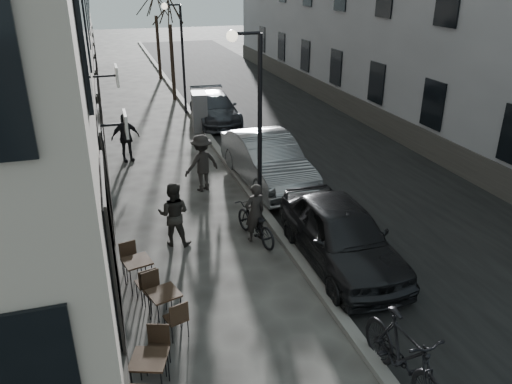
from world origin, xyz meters
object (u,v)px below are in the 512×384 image
streetlamp_near (253,108)px  bistro_set_b (165,304)px  car_mid (267,160)px  utility_cabinet (200,112)px  moped (404,356)px  car_far (215,108)px  pedestrian_far (126,138)px  bistro_set_a (150,372)px  tree_far (155,2)px  bicycle (255,223)px  bistro_set_c (138,271)px  pedestrian_mid (202,163)px  car_near (341,234)px  pedestrian_near (174,214)px  streetlamp_far (179,47)px  tree_near (169,8)px

streetlamp_near → bistro_set_b: 5.54m
bistro_set_b → car_mid: car_mid is taller
utility_cabinet → moped: 15.58m
utility_cabinet → car_far: utility_cabinet is taller
pedestrian_far → moped: 13.03m
bistro_set_a → pedestrian_far: size_ratio=0.82×
moped → pedestrian_far: bearing=102.3°
tree_far → bicycle: size_ratio=3.15×
streetlamp_near → moped: 7.12m
bistro_set_c → pedestrian_mid: (2.41, 4.88, 0.48)m
car_near → pedestrian_near: bearing=150.7°
streetlamp_far → pedestrian_mid: bearing=-95.7°
streetlamp_far → pedestrian_near: bearing=-100.2°
bistro_set_a → car_far: car_far is taller
streetlamp_near → car_near: bearing=-65.7°
pedestrian_far → car_mid: 5.49m
bistro_set_b → bistro_set_c: 1.40m
tree_far → streetlamp_near: bearing=-90.2°
tree_near → bistro_set_c: size_ratio=3.98×
tree_near → bistro_set_b: 19.50m
bistro_set_c → bicycle: size_ratio=0.79×
car_mid → bistro_set_a: bearing=-123.4°
tree_far → bistro_set_c: size_ratio=3.98×
utility_cabinet → pedestrian_near: size_ratio=0.99×
tree_far → car_mid: bearing=-86.6°
streetlamp_near → bistro_set_c: 4.98m
bistro_set_b → bistro_set_c: size_ratio=0.99×
car_near → car_mid: size_ratio=0.92×
bistro_set_b → pedestrian_near: bearing=61.1°
pedestrian_mid → car_far: pedestrian_mid is taller
car_near → moped: bearing=-100.3°
streetlamp_near → streetlamp_far: bearing=90.0°
car_near → car_far: (-0.10, 12.77, -0.11)m
tree_near → pedestrian_mid: tree_near is taller
streetlamp_near → tree_near: size_ratio=0.89×
utility_cabinet → pedestrian_far: bearing=-131.0°
pedestrian_mid → moped: size_ratio=0.82×
streetlamp_far → pedestrian_near: 13.15m
car_far → car_mid: bearing=-88.4°
bistro_set_b → pedestrian_near: size_ratio=0.86×
streetlamp_far → car_far: bearing=-60.0°
tree_near → pedestrian_far: bearing=-108.9°
pedestrian_near → car_near: pedestrian_near is taller
pedestrian_near → car_mid: bearing=-116.7°
tree_near → pedestrian_near: tree_near is taller
pedestrian_mid → car_near: 5.69m
utility_cabinet → car_mid: utility_cabinet is taller
bistro_set_a → bistro_set_c: (0.07, 3.08, -0.00)m
streetlamp_far → car_near: 15.05m
tree_far → pedestrian_near: (-2.37, -21.74, -3.83)m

